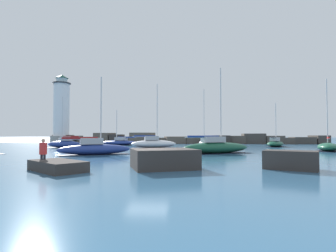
{
  "coord_description": "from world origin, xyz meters",
  "views": [
    {
      "loc": [
        2.76,
        -15.79,
        2.02
      ],
      "look_at": [
        -1.16,
        25.91,
        3.46
      ],
      "focal_mm": 28.0,
      "sensor_mm": 36.0,
      "label": 1
    }
  ],
  "objects_px": {
    "sailboat_moored_7": "(204,143)",
    "sailboat_moored_0": "(275,143)",
    "mooring_buoy_orange_near": "(159,144)",
    "sailboat_moored_6": "(119,142)",
    "sailboat_moored_3": "(328,147)",
    "mooring_buoy_far_side": "(92,149)",
    "sailboat_moored_4": "(65,144)",
    "sailboat_moored_1": "(95,149)",
    "sailboat_moored_5": "(216,147)",
    "lighthouse": "(61,113)",
    "person_on_rocks": "(43,152)",
    "sailboat_moored_2": "(154,143)"
  },
  "relations": [
    {
      "from": "sailboat_moored_7",
      "to": "sailboat_moored_0",
      "type": "bearing_deg",
      "value": -16.05
    },
    {
      "from": "sailboat_moored_0",
      "to": "mooring_buoy_orange_near",
      "type": "relative_size",
      "value": 7.66
    },
    {
      "from": "sailboat_moored_0",
      "to": "sailboat_moored_6",
      "type": "xyz_separation_m",
      "value": [
        -28.84,
        4.89,
        -0.02
      ]
    },
    {
      "from": "sailboat_moored_3",
      "to": "mooring_buoy_far_side",
      "type": "distance_m",
      "value": 29.88
    },
    {
      "from": "mooring_buoy_orange_near",
      "to": "sailboat_moored_4",
      "type": "bearing_deg",
      "value": -146.94
    },
    {
      "from": "sailboat_moored_1",
      "to": "sailboat_moored_4",
      "type": "relative_size",
      "value": 1.0
    },
    {
      "from": "sailboat_moored_3",
      "to": "sailboat_moored_4",
      "type": "height_order",
      "value": "sailboat_moored_3"
    },
    {
      "from": "sailboat_moored_5",
      "to": "mooring_buoy_far_side",
      "type": "xyz_separation_m",
      "value": [
        -15.38,
        3.1,
        -0.42
      ]
    },
    {
      "from": "sailboat_moored_0",
      "to": "sailboat_moored_3",
      "type": "xyz_separation_m",
      "value": [
        2.81,
        -11.88,
        -0.03
      ]
    },
    {
      "from": "mooring_buoy_orange_near",
      "to": "sailboat_moored_1",
      "type": "bearing_deg",
      "value": -99.21
    },
    {
      "from": "mooring_buoy_orange_near",
      "to": "sailboat_moored_5",
      "type": "bearing_deg",
      "value": -65.39
    },
    {
      "from": "sailboat_moored_6",
      "to": "sailboat_moored_0",
      "type": "bearing_deg",
      "value": -9.62
    },
    {
      "from": "sailboat_moored_4",
      "to": "lighthouse",
      "type": "bearing_deg",
      "value": 118.83
    },
    {
      "from": "sailboat_moored_1",
      "to": "sailboat_moored_6",
      "type": "xyz_separation_m",
      "value": [
        -4.66,
        25.47,
        -0.07
      ]
    },
    {
      "from": "sailboat_moored_0",
      "to": "mooring_buoy_far_side",
      "type": "height_order",
      "value": "sailboat_moored_0"
    },
    {
      "from": "sailboat_moored_0",
      "to": "sailboat_moored_7",
      "type": "bearing_deg",
      "value": 163.95
    },
    {
      "from": "sailboat_moored_4",
      "to": "sailboat_moored_7",
      "type": "relative_size",
      "value": 0.76
    },
    {
      "from": "sailboat_moored_7",
      "to": "mooring_buoy_far_side",
      "type": "distance_m",
      "value": 23.15
    },
    {
      "from": "sailboat_moored_5",
      "to": "person_on_rocks",
      "type": "relative_size",
      "value": 5.28
    },
    {
      "from": "sailboat_moored_1",
      "to": "sailboat_moored_2",
      "type": "height_order",
      "value": "sailboat_moored_2"
    },
    {
      "from": "sailboat_moored_0",
      "to": "sailboat_moored_3",
      "type": "relative_size",
      "value": 0.83
    },
    {
      "from": "sailboat_moored_3",
      "to": "person_on_rocks",
      "type": "xyz_separation_m",
      "value": [
        -25.74,
        -20.1,
        0.47
      ]
    },
    {
      "from": "sailboat_moored_6",
      "to": "mooring_buoy_orange_near",
      "type": "bearing_deg",
      "value": -18.31
    },
    {
      "from": "lighthouse",
      "to": "sailboat_moored_4",
      "type": "bearing_deg",
      "value": -61.17
    },
    {
      "from": "lighthouse",
      "to": "sailboat_moored_4",
      "type": "xyz_separation_m",
      "value": [
        12.07,
        -21.94,
        -6.88
      ]
    },
    {
      "from": "lighthouse",
      "to": "sailboat_moored_5",
      "type": "distance_m",
      "value": 48.02
    },
    {
      "from": "sailboat_moored_7",
      "to": "sailboat_moored_5",
      "type": "bearing_deg",
      "value": -88.92
    },
    {
      "from": "sailboat_moored_1",
      "to": "person_on_rocks",
      "type": "xyz_separation_m",
      "value": [
        1.25,
        -11.41,
        0.39
      ]
    },
    {
      "from": "sailboat_moored_5",
      "to": "sailboat_moored_7",
      "type": "xyz_separation_m",
      "value": [
        -0.39,
        20.74,
        -0.1
      ]
    },
    {
      "from": "lighthouse",
      "to": "sailboat_moored_3",
      "type": "height_order",
      "value": "lighthouse"
    },
    {
      "from": "sailboat_moored_1",
      "to": "sailboat_moored_4",
      "type": "bearing_deg",
      "value": 126.68
    },
    {
      "from": "sailboat_moored_1",
      "to": "sailboat_moored_6",
      "type": "bearing_deg",
      "value": 100.37
    },
    {
      "from": "sailboat_moored_3",
      "to": "person_on_rocks",
      "type": "height_order",
      "value": "sailboat_moored_3"
    },
    {
      "from": "sailboat_moored_3",
      "to": "sailboat_moored_1",
      "type": "bearing_deg",
      "value": -162.14
    },
    {
      "from": "lighthouse",
      "to": "sailboat_moored_1",
      "type": "distance_m",
      "value": 42.56
    },
    {
      "from": "sailboat_moored_1",
      "to": "sailboat_moored_5",
      "type": "relative_size",
      "value": 0.84
    },
    {
      "from": "sailboat_moored_4",
      "to": "sailboat_moored_6",
      "type": "distance_m",
      "value": 13.02
    },
    {
      "from": "mooring_buoy_orange_near",
      "to": "sailboat_moored_0",
      "type": "bearing_deg",
      "value": -5.93
    },
    {
      "from": "sailboat_moored_7",
      "to": "mooring_buoy_orange_near",
      "type": "xyz_separation_m",
      "value": [
        -8.51,
        -1.32,
        -0.2
      ]
    },
    {
      "from": "sailboat_moored_5",
      "to": "sailboat_moored_0",
      "type": "bearing_deg",
      "value": 56.13
    },
    {
      "from": "mooring_buoy_far_side",
      "to": "sailboat_moored_3",
      "type": "bearing_deg",
      "value": 4.42
    },
    {
      "from": "sailboat_moored_7",
      "to": "sailboat_moored_6",
      "type": "bearing_deg",
      "value": 175.12
    },
    {
      "from": "sailboat_moored_6",
      "to": "sailboat_moored_7",
      "type": "bearing_deg",
      "value": -4.88
    },
    {
      "from": "sailboat_moored_1",
      "to": "sailboat_moored_2",
      "type": "bearing_deg",
      "value": 75.31
    },
    {
      "from": "sailboat_moored_1",
      "to": "mooring_buoy_orange_near",
      "type": "xyz_separation_m",
      "value": [
        3.68,
        22.71,
        -0.24
      ]
    },
    {
      "from": "sailboat_moored_0",
      "to": "person_on_rocks",
      "type": "relative_size",
      "value": 4.21
    },
    {
      "from": "sailboat_moored_7",
      "to": "mooring_buoy_far_side",
      "type": "height_order",
      "value": "sailboat_moored_7"
    },
    {
      "from": "sailboat_moored_3",
      "to": "person_on_rocks",
      "type": "relative_size",
      "value": 5.09
    },
    {
      "from": "sailboat_moored_0",
      "to": "mooring_buoy_orange_near",
      "type": "height_order",
      "value": "sailboat_moored_0"
    },
    {
      "from": "mooring_buoy_far_side",
      "to": "sailboat_moored_2",
      "type": "bearing_deg",
      "value": 51.45
    }
  ]
}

